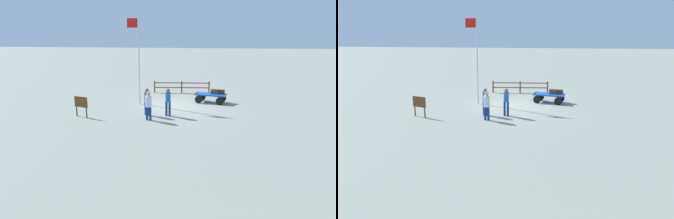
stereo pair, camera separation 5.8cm
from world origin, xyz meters
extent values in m
plane|color=gray|center=(0.00, 0.00, 0.00)|extent=(120.00, 120.00, 0.00)
cube|color=#1A4DAF|center=(-2.52, -1.17, 0.60)|extent=(2.35, 1.45, 0.10)
cube|color=#1A4DAF|center=(-1.52, -1.43, 0.60)|extent=(0.30, 0.88, 0.10)
cylinder|color=black|center=(-1.66, -0.89, 0.27)|extent=(0.56, 0.25, 0.55)
cylinder|color=black|center=(-1.90, -1.83, 0.27)|extent=(0.56, 0.25, 0.55)
cylinder|color=black|center=(-3.14, -0.51, 0.27)|extent=(0.56, 0.25, 0.55)
cylinder|color=black|center=(-3.38, -1.45, 0.27)|extent=(0.56, 0.25, 0.55)
cube|color=#403820|center=(-2.81, -1.25, 0.81)|extent=(0.61, 0.45, 0.31)
cube|color=#3C341D|center=(-3.22, -1.30, 0.79)|extent=(0.59, 0.31, 0.29)
cylinder|color=navy|center=(0.09, 2.65, 0.45)|extent=(0.14, 0.14, 0.89)
cylinder|color=navy|center=(0.29, 2.65, 0.45)|extent=(0.14, 0.14, 0.89)
cylinder|color=#275AA0|center=(0.19, 2.65, 1.19)|extent=(0.32, 0.32, 0.59)
sphere|color=#915E44|center=(0.19, 2.65, 1.61)|extent=(0.24, 0.24, 0.24)
cylinder|color=navy|center=(1.13, 3.71, 0.41)|extent=(0.14, 0.14, 0.81)
cylinder|color=navy|center=(1.32, 3.68, 0.41)|extent=(0.14, 0.14, 0.81)
cylinder|color=silver|center=(1.22, 3.69, 1.13)|extent=(0.40, 0.40, 0.65)
sphere|color=tan|center=(1.22, 3.69, 1.58)|extent=(0.25, 0.25, 0.25)
cylinder|color=navy|center=(1.38, 2.64, 0.44)|extent=(0.14, 0.14, 0.88)
cylinder|color=navy|center=(1.58, 2.66, 0.44)|extent=(0.14, 0.14, 0.88)
cylinder|color=#3250A0|center=(1.48, 2.65, 1.18)|extent=(0.36, 0.36, 0.60)
sphere|color=#8D5D46|center=(1.48, 2.65, 1.59)|extent=(0.23, 0.23, 0.23)
cylinder|color=silver|center=(2.51, -0.28, 2.99)|extent=(0.10, 0.10, 5.99)
cube|color=red|center=(2.91, -0.28, 5.58)|extent=(0.71, 0.07, 0.61)
cylinder|color=#4C3319|center=(5.05, 3.55, 0.31)|extent=(0.08, 0.08, 0.61)
cylinder|color=#4C3319|center=(5.77, 3.29, 0.31)|extent=(0.08, 0.08, 0.61)
cube|color=brown|center=(5.41, 3.42, 0.94)|extent=(0.92, 0.39, 0.65)
cylinder|color=brown|center=(-2.48, -4.57, 0.49)|extent=(0.12, 0.12, 0.98)
cylinder|color=brown|center=(-0.23, -4.45, 0.49)|extent=(0.12, 0.12, 0.98)
cylinder|color=brown|center=(2.02, -4.33, 0.49)|extent=(0.12, 0.12, 0.98)
cube|color=brown|center=(-0.23, -4.45, 0.83)|extent=(4.51, 0.32, 0.08)
cube|color=brown|center=(-0.23, -4.45, 0.44)|extent=(4.51, 0.32, 0.08)
camera|label=1|loc=(-1.75, 21.59, 5.39)|focal=34.20mm
camera|label=2|loc=(-1.81, 21.59, 5.39)|focal=34.20mm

